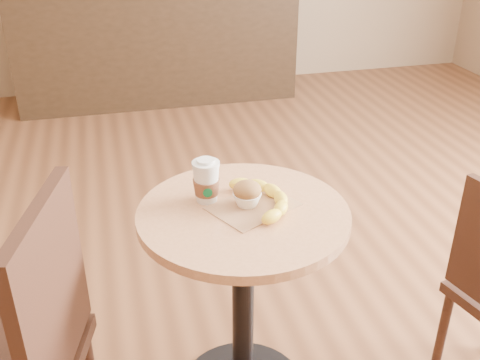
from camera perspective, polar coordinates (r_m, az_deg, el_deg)
The scene contains 6 objects.
cafe_table at distance 1.78m, azimuth 0.32°, elevation -9.94°, with size 0.63×0.63×0.75m.
service_counter at distance 4.72m, azimuth -8.53°, elevation 14.35°, with size 2.30×0.65×1.04m.
kraft_bag at distance 1.66m, azimuth 1.33°, elevation -2.67°, with size 0.24×0.18×0.00m, color #9B6E4B.
coffee_cup at distance 1.66m, azimuth -3.44°, elevation -0.25°, with size 0.08×0.08×0.14m.
muffin at distance 1.64m, azimuth 0.73°, elevation -1.40°, with size 0.09×0.09×0.08m.
banana at distance 1.66m, azimuth 2.49°, elevation -1.87°, with size 0.17×0.28×0.04m, color yellow, non-canonical shape.
Camera 1 is at (-0.45, -1.39, 1.59)m, focal length 42.00 mm.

